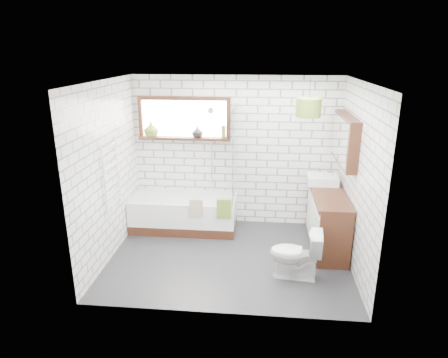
# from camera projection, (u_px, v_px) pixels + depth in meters

# --- Properties ---
(floor) EXTENTS (3.40, 2.60, 0.01)m
(floor) POSITION_uv_depth(u_px,v_px,m) (229.00, 257.00, 5.82)
(floor) COLOR #252528
(floor) RESTS_ON ground
(ceiling) EXTENTS (3.40, 2.60, 0.01)m
(ceiling) POSITION_uv_depth(u_px,v_px,m) (229.00, 81.00, 5.04)
(ceiling) COLOR white
(ceiling) RESTS_ON ground
(wall_back) EXTENTS (3.40, 0.01, 2.50)m
(wall_back) POSITION_uv_depth(u_px,v_px,m) (236.00, 152.00, 6.66)
(wall_back) COLOR white
(wall_back) RESTS_ON ground
(wall_front) EXTENTS (3.40, 0.01, 2.50)m
(wall_front) POSITION_uv_depth(u_px,v_px,m) (218.00, 213.00, 4.19)
(wall_front) COLOR white
(wall_front) RESTS_ON ground
(wall_left) EXTENTS (0.01, 2.60, 2.50)m
(wall_left) POSITION_uv_depth(u_px,v_px,m) (108.00, 172.00, 5.58)
(wall_left) COLOR white
(wall_left) RESTS_ON ground
(wall_right) EXTENTS (0.01, 2.60, 2.50)m
(wall_right) POSITION_uv_depth(u_px,v_px,m) (357.00, 179.00, 5.27)
(wall_right) COLOR white
(wall_right) RESTS_ON ground
(window) EXTENTS (1.52, 0.16, 0.68)m
(window) POSITION_uv_depth(u_px,v_px,m) (184.00, 119.00, 6.53)
(window) COLOR black
(window) RESTS_ON wall_back
(towel_radiator) EXTENTS (0.06, 0.52, 1.00)m
(towel_radiator) POSITION_uv_depth(u_px,v_px,m) (111.00, 175.00, 5.60)
(towel_radiator) COLOR white
(towel_radiator) RESTS_ON wall_left
(mirror_cabinet) EXTENTS (0.16, 1.20, 0.70)m
(mirror_cabinet) POSITION_uv_depth(u_px,v_px,m) (345.00, 140.00, 5.72)
(mirror_cabinet) COLOR black
(mirror_cabinet) RESTS_ON wall_right
(shower_riser) EXTENTS (0.02, 0.02, 1.30)m
(shower_riser) POSITION_uv_depth(u_px,v_px,m) (212.00, 146.00, 6.62)
(shower_riser) COLOR silver
(shower_riser) RESTS_ON wall_back
(bathtub) EXTENTS (1.72, 0.76, 0.56)m
(bathtub) POSITION_uv_depth(u_px,v_px,m) (184.00, 213.00, 6.68)
(bathtub) COLOR white
(bathtub) RESTS_ON floor
(shower_screen) EXTENTS (0.02, 0.72, 1.50)m
(shower_screen) POSITION_uv_depth(u_px,v_px,m) (235.00, 154.00, 6.28)
(shower_screen) COLOR white
(shower_screen) RESTS_ON bathtub
(towel_green) EXTENTS (0.23, 0.06, 0.31)m
(towel_green) POSITION_uv_depth(u_px,v_px,m) (224.00, 209.00, 6.17)
(towel_green) COLOR #5C7723
(towel_green) RESTS_ON bathtub
(towel_beige) EXTENTS (0.21, 0.05, 0.27)m
(towel_beige) POSITION_uv_depth(u_px,v_px,m) (196.00, 208.00, 6.21)
(towel_beige) COLOR tan
(towel_beige) RESTS_ON bathtub
(vanity) EXTENTS (0.49, 1.51, 0.86)m
(vanity) POSITION_uv_depth(u_px,v_px,m) (327.00, 219.00, 6.05)
(vanity) COLOR black
(vanity) RESTS_ON floor
(basin) EXTENTS (0.46, 0.41, 0.14)m
(basin) POSITION_uv_depth(u_px,v_px,m) (322.00, 179.00, 6.28)
(basin) COLOR white
(basin) RESTS_ON vanity
(tap) EXTENTS (0.03, 0.03, 0.14)m
(tap) POSITION_uv_depth(u_px,v_px,m) (333.00, 177.00, 6.25)
(tap) COLOR silver
(tap) RESTS_ON vanity
(toilet) EXTENTS (0.44, 0.70, 0.67)m
(toilet) POSITION_uv_depth(u_px,v_px,m) (295.00, 254.00, 5.21)
(toilet) COLOR white
(toilet) RESTS_ON floor
(vase_olive) EXTENTS (0.29, 0.29, 0.25)m
(vase_olive) POSITION_uv_depth(u_px,v_px,m) (151.00, 130.00, 6.61)
(vase_olive) COLOR olive
(vase_olive) RESTS_ON window
(vase_dark) EXTENTS (0.22, 0.22, 0.19)m
(vase_dark) POSITION_uv_depth(u_px,v_px,m) (197.00, 133.00, 6.55)
(vase_dark) COLOR black
(vase_dark) RESTS_ON window
(bottle) EXTENTS (0.08, 0.08, 0.20)m
(bottle) POSITION_uv_depth(u_px,v_px,m) (223.00, 133.00, 6.51)
(bottle) COLOR olive
(bottle) RESTS_ON window
(pendant) EXTENTS (0.35, 0.35, 0.26)m
(pendant) POSITION_uv_depth(u_px,v_px,m) (309.00, 108.00, 5.63)
(pendant) COLOR #5C7723
(pendant) RESTS_ON ceiling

